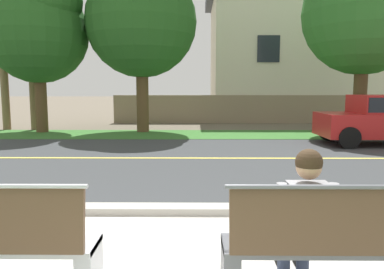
{
  "coord_description": "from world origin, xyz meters",
  "views": [
    {
      "loc": [
        0.3,
        -2.74,
        1.74
      ],
      "look_at": [
        0.25,
        3.29,
        1.0
      ],
      "focal_mm": 35.13,
      "sensor_mm": 36.0,
      "label": 1
    }
  ],
  "objects_px": {
    "seated_person_grey": "(304,213)",
    "shade_tree_centre": "(370,3)",
    "shade_tree_left": "(144,13)",
    "bench_right": "(340,245)",
    "shade_tree_far_left": "(40,25)"
  },
  "relations": [
    {
      "from": "bench_right",
      "to": "shade_tree_far_left",
      "type": "relative_size",
      "value": 0.3
    },
    {
      "from": "shade_tree_left",
      "to": "shade_tree_centre",
      "type": "distance_m",
      "value": 8.31
    },
    {
      "from": "seated_person_grey",
      "to": "shade_tree_centre",
      "type": "height_order",
      "value": "shade_tree_centre"
    },
    {
      "from": "seated_person_grey",
      "to": "shade_tree_centre",
      "type": "relative_size",
      "value": 0.17
    },
    {
      "from": "bench_right",
      "to": "shade_tree_far_left",
      "type": "xyz_separation_m",
      "value": [
        -7.18,
        11.79,
        3.68
      ]
    },
    {
      "from": "seated_person_grey",
      "to": "shade_tree_centre",
      "type": "bearing_deg",
      "value": 63.87
    },
    {
      "from": "seated_person_grey",
      "to": "shade_tree_left",
      "type": "bearing_deg",
      "value": 103.87
    },
    {
      "from": "shade_tree_left",
      "to": "shade_tree_centre",
      "type": "relative_size",
      "value": 0.97
    },
    {
      "from": "bench_right",
      "to": "shade_tree_left",
      "type": "xyz_separation_m",
      "value": [
        -3.16,
        11.94,
        4.16
      ]
    },
    {
      "from": "shade_tree_centre",
      "to": "seated_person_grey",
      "type": "bearing_deg",
      "value": -116.13
    },
    {
      "from": "bench_right",
      "to": "shade_tree_left",
      "type": "height_order",
      "value": "shade_tree_left"
    },
    {
      "from": "seated_person_grey",
      "to": "shade_tree_far_left",
      "type": "height_order",
      "value": "shade_tree_far_left"
    },
    {
      "from": "seated_person_grey",
      "to": "bench_right",
      "type": "bearing_deg",
      "value": -33.71
    },
    {
      "from": "shade_tree_far_left",
      "to": "shade_tree_left",
      "type": "bearing_deg",
      "value": 2.21
    },
    {
      "from": "bench_right",
      "to": "shade_tree_far_left",
      "type": "height_order",
      "value": "shade_tree_far_left"
    }
  ]
}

